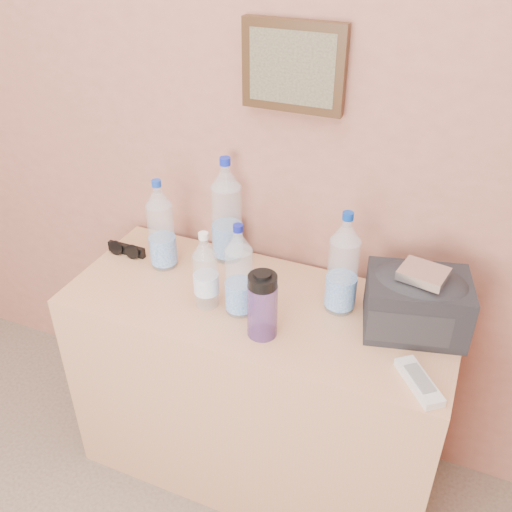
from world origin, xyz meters
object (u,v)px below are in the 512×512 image
at_px(sunglasses, 127,249).
at_px(pet_large_d, 239,275).
at_px(pet_small, 206,274).
at_px(dresser, 258,389).
at_px(toiletry_bag, 417,301).
at_px(foil_packet, 424,274).
at_px(pet_large_a, 161,229).
at_px(pet_large_b, 227,215).
at_px(pet_large_c, 343,268).
at_px(ac_remote, 419,382).
at_px(nalgene_bottle, 262,305).

bearing_deg(sunglasses, pet_large_d, -15.32).
relative_size(pet_large_d, pet_small, 1.18).
bearing_deg(dresser, toiletry_bag, 7.82).
bearing_deg(foil_packet, pet_large_d, -168.35).
xyz_separation_m(dresser, pet_small, (-0.14, -0.07, 0.49)).
bearing_deg(pet_large_a, pet_large_b, 36.59).
xyz_separation_m(pet_large_b, pet_large_c, (0.43, -0.13, -0.02)).
bearing_deg(foil_packet, ac_remote, -75.79).
distance_m(pet_large_c, foil_packet, 0.23).
bearing_deg(pet_large_b, toiletry_bag, -11.55).
relative_size(sunglasses, ac_remote, 0.83).
height_order(pet_large_c, sunglasses, pet_large_c).
bearing_deg(nalgene_bottle, foil_packet, 23.64).
bearing_deg(nalgene_bottle, sunglasses, 160.99).
distance_m(pet_large_d, nalgene_bottle, 0.13).
height_order(dresser, sunglasses, sunglasses).
height_order(ac_remote, toiletry_bag, toiletry_bag).
xyz_separation_m(nalgene_bottle, sunglasses, (-0.59, 0.20, -0.08)).
height_order(pet_large_d, pet_small, pet_large_d).
distance_m(sunglasses, foil_packet, 1.00).
distance_m(dresser, ac_remote, 0.66).
xyz_separation_m(pet_large_c, foil_packet, (0.22, -0.03, 0.06)).
xyz_separation_m(pet_large_a, pet_large_d, (0.33, -0.13, -0.01)).
relative_size(ac_remote, toiletry_bag, 0.60).
bearing_deg(pet_large_c, ac_remote, -39.91).
bearing_deg(nalgene_bottle, ac_remote, -3.94).
bearing_deg(toiletry_bag, pet_small, 178.51).
xyz_separation_m(pet_large_b, pet_small, (0.06, -0.26, -0.05)).
bearing_deg(pet_large_b, pet_small, -78.16).
relative_size(pet_large_a, sunglasses, 2.22).
bearing_deg(ac_remote, sunglasses, -141.13).
height_order(nalgene_bottle, ac_remote, nalgene_bottle).
bearing_deg(pet_large_c, sunglasses, 179.75).
bearing_deg(pet_small, dresser, 25.99).
bearing_deg(foil_packet, sunglasses, 178.18).
distance_m(sunglasses, toiletry_bag, 0.98).
bearing_deg(dresser, ac_remote, -17.47).
xyz_separation_m(pet_large_a, foil_packet, (0.83, -0.02, 0.07)).
relative_size(ac_remote, foil_packet, 1.40).
xyz_separation_m(pet_small, toiletry_bag, (0.60, 0.13, -0.01)).
height_order(pet_large_a, pet_small, pet_large_a).
height_order(dresser, pet_large_b, pet_large_b).
bearing_deg(toiletry_bag, pet_large_d, -179.89).
distance_m(pet_large_b, pet_small, 0.27).
bearing_deg(pet_large_b, sunglasses, -159.61).
relative_size(pet_large_a, pet_large_d, 1.06).
bearing_deg(sunglasses, pet_large_b, 20.35).
height_order(sunglasses, toiletry_bag, toiletry_bag).
distance_m(dresser, pet_large_b, 0.60).
xyz_separation_m(pet_large_a, pet_large_b, (0.17, 0.13, 0.02)).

